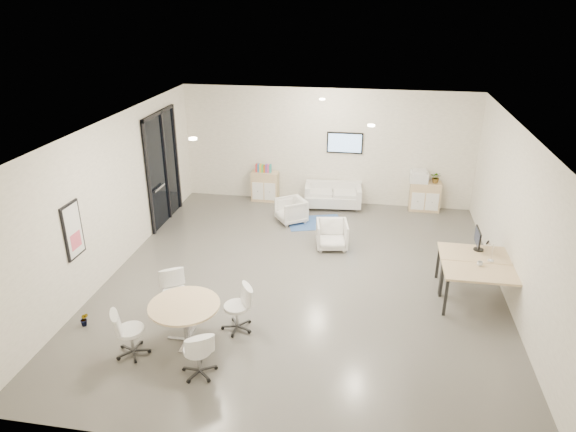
% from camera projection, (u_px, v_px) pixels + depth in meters
% --- Properties ---
extents(room_shell, '(9.60, 10.60, 4.80)m').
position_uv_depth(room_shell, '(304.00, 209.00, 10.05)').
color(room_shell, '#595751').
rests_on(room_shell, ground).
extents(glass_door, '(0.09, 1.90, 2.85)m').
position_uv_depth(glass_door, '(163.00, 165.00, 12.97)').
color(glass_door, black).
rests_on(glass_door, room_shell).
extents(artwork, '(0.05, 0.54, 1.04)m').
position_uv_depth(artwork, '(73.00, 231.00, 9.23)').
color(artwork, black).
rests_on(artwork, room_shell).
extents(wall_tv, '(0.98, 0.06, 0.58)m').
position_uv_depth(wall_tv, '(345.00, 143.00, 13.95)').
color(wall_tv, black).
rests_on(wall_tv, room_shell).
extents(ceiling_spots, '(3.14, 4.14, 0.03)m').
position_uv_depth(ceiling_spots, '(301.00, 119.00, 10.21)').
color(ceiling_spots, '#FFEAC6').
rests_on(ceiling_spots, room_shell).
extents(sideboard_left, '(0.75, 0.39, 0.85)m').
position_uv_depth(sideboard_left, '(265.00, 186.00, 14.65)').
color(sideboard_left, tan).
rests_on(sideboard_left, room_shell).
extents(sideboard_right, '(0.81, 0.39, 0.81)m').
position_uv_depth(sideboard_right, '(425.00, 196.00, 13.97)').
color(sideboard_right, tan).
rests_on(sideboard_right, room_shell).
extents(books, '(0.44, 0.14, 0.22)m').
position_uv_depth(books, '(264.00, 168.00, 14.44)').
color(books, red).
rests_on(books, sideboard_left).
extents(printer, '(0.48, 0.40, 0.34)m').
position_uv_depth(printer, '(419.00, 176.00, 13.78)').
color(printer, white).
rests_on(printer, sideboard_right).
extents(loveseat, '(1.60, 0.90, 0.58)m').
position_uv_depth(loveseat, '(333.00, 196.00, 14.24)').
color(loveseat, silver).
rests_on(loveseat, room_shell).
extents(blue_rug, '(1.60, 1.29, 0.01)m').
position_uv_depth(blue_rug, '(315.00, 223.00, 13.34)').
color(blue_rug, '#2F5492').
rests_on(blue_rug, room_shell).
extents(armchair_left, '(0.90, 0.91, 0.69)m').
position_uv_depth(armchair_left, '(291.00, 209.00, 13.28)').
color(armchair_left, silver).
rests_on(armchair_left, room_shell).
extents(armchair_right, '(0.80, 0.76, 0.72)m').
position_uv_depth(armchair_right, '(332.00, 234.00, 11.89)').
color(armchair_right, silver).
rests_on(armchair_right, room_shell).
extents(desk_rear, '(1.55, 0.79, 0.80)m').
position_uv_depth(desk_rear, '(479.00, 257.00, 10.06)').
color(desk_rear, tan).
rests_on(desk_rear, room_shell).
extents(desk_front, '(1.53, 0.77, 0.79)m').
position_uv_depth(desk_front, '(486.00, 276.00, 9.40)').
color(desk_front, tan).
rests_on(desk_front, room_shell).
extents(monitor, '(0.20, 0.50, 0.44)m').
position_uv_depth(monitor, '(478.00, 239.00, 10.08)').
color(monitor, black).
rests_on(monitor, desk_rear).
extents(round_table, '(1.20, 1.20, 0.73)m').
position_uv_depth(round_table, '(184.00, 309.00, 8.54)').
color(round_table, tan).
rests_on(round_table, room_shell).
extents(meeting_chairs, '(2.32, 2.32, 0.82)m').
position_uv_depth(meeting_chairs, '(186.00, 320.00, 8.63)').
color(meeting_chairs, white).
rests_on(meeting_chairs, room_shell).
extents(plant_cabinet, '(0.37, 0.39, 0.25)m').
position_uv_depth(plant_cabinet, '(436.00, 179.00, 13.71)').
color(plant_cabinet, '#3F7F3F').
rests_on(plant_cabinet, sideboard_right).
extents(plant_floor, '(0.21, 0.30, 0.12)m').
position_uv_depth(plant_floor, '(85.00, 323.00, 9.16)').
color(plant_floor, '#3F7F3F').
rests_on(plant_floor, room_shell).
extents(cup, '(0.12, 0.10, 0.11)m').
position_uv_depth(cup, '(480.00, 263.00, 9.56)').
color(cup, white).
rests_on(cup, desk_front).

